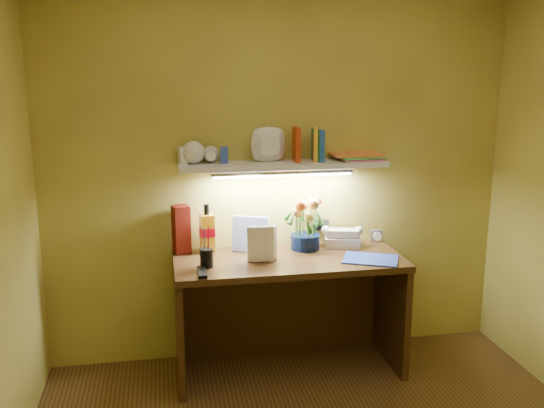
# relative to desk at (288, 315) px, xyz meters

# --- Properties ---
(desk) EXTENTS (1.40, 0.60, 0.75)m
(desk) POSITION_rel_desk_xyz_m (0.00, 0.00, 0.00)
(desk) COLOR #34200E
(desk) RESTS_ON ground
(flower_bouquet) EXTENTS (0.25, 0.25, 0.33)m
(flower_bouquet) POSITION_rel_desk_xyz_m (0.14, 0.17, 0.54)
(flower_bouquet) COLOR #061435
(flower_bouquet) RESTS_ON desk
(telephone) EXTENTS (0.26, 0.22, 0.14)m
(telephone) POSITION_rel_desk_xyz_m (0.39, 0.18, 0.44)
(telephone) COLOR beige
(telephone) RESTS_ON desk
(desk_clock) EXTENTS (0.09, 0.05, 0.08)m
(desk_clock) POSITION_rel_desk_xyz_m (0.65, 0.24, 0.42)
(desk_clock) COLOR #B7B6BB
(desk_clock) RESTS_ON desk
(whisky_bottle) EXTENTS (0.09, 0.09, 0.31)m
(whisky_bottle) POSITION_rel_desk_xyz_m (-0.48, 0.21, 0.53)
(whisky_bottle) COLOR #C0800E
(whisky_bottle) RESTS_ON desk
(whisky_box) EXTENTS (0.12, 0.12, 0.30)m
(whisky_box) POSITION_rel_desk_xyz_m (-0.64, 0.22, 0.53)
(whisky_box) COLOR #5D1108
(whisky_box) RESTS_ON desk
(pen_cup) EXTENTS (0.08, 0.08, 0.19)m
(pen_cup) POSITION_rel_desk_xyz_m (-0.51, -0.08, 0.47)
(pen_cup) COLOR black
(pen_cup) RESTS_ON desk
(art_card) EXTENTS (0.22, 0.13, 0.22)m
(art_card) POSITION_rel_desk_xyz_m (-0.21, 0.18, 0.49)
(art_card) COLOR silver
(art_card) RESTS_ON desk
(tv_remote) EXTENTS (0.05, 0.18, 0.02)m
(tv_remote) POSITION_rel_desk_xyz_m (-0.55, -0.20, 0.38)
(tv_remote) COLOR black
(tv_remote) RESTS_ON desk
(blue_folder) EXTENTS (0.39, 0.35, 0.01)m
(blue_folder) POSITION_rel_desk_xyz_m (0.48, -0.13, 0.38)
(blue_folder) COLOR #2F4AB7
(blue_folder) RESTS_ON desk
(desk_book_a) EXTENTS (0.17, 0.05, 0.22)m
(desk_book_a) POSITION_rel_desk_xyz_m (-0.26, -0.04, 0.49)
(desk_book_a) COLOR white
(desk_book_a) RESTS_ON desk
(desk_book_b) EXTENTS (0.15, 0.05, 0.21)m
(desk_book_b) POSITION_rel_desk_xyz_m (-0.23, -0.05, 0.48)
(desk_book_b) COLOR white
(desk_book_b) RESTS_ON desk
(wall_shelf) EXTENTS (1.31, 0.29, 0.24)m
(wall_shelf) POSITION_rel_desk_xyz_m (-0.02, 0.18, 0.96)
(wall_shelf) COLOR white
(wall_shelf) RESTS_ON ground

